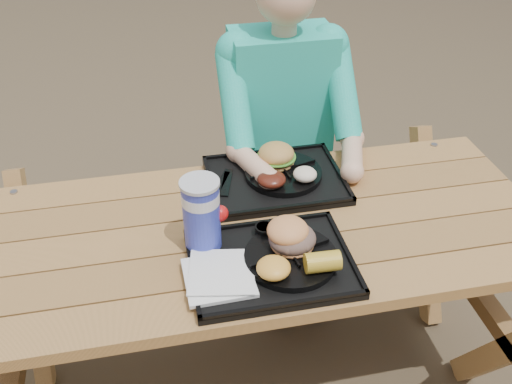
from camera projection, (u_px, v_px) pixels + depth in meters
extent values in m
plane|color=#999999|center=(256.00, 378.00, 2.18)|extent=(60.00, 60.00, 0.00)
cube|color=black|center=(271.00, 264.00, 1.59)|extent=(0.45, 0.35, 0.02)
cube|color=black|center=(275.00, 181.00, 1.92)|extent=(0.45, 0.35, 0.02)
cylinder|color=black|center=(291.00, 257.00, 1.58)|extent=(0.26, 0.26, 0.02)
cylinder|color=black|center=(283.00, 173.00, 1.92)|extent=(0.26, 0.26, 0.02)
cube|color=white|center=(219.00, 276.00, 1.52)|extent=(0.19, 0.19, 0.02)
cylinder|color=#1623A5|center=(202.00, 216.00, 1.58)|extent=(0.10, 0.10, 0.21)
cylinder|color=black|center=(265.00, 231.00, 1.67)|extent=(0.06, 0.06, 0.03)
cylinder|color=gold|center=(284.00, 224.00, 1.70)|extent=(0.05, 0.05, 0.03)
ellipsoid|color=#F6B440|center=(274.00, 268.00, 1.50)|extent=(0.09, 0.09, 0.05)
cube|color=black|center=(227.00, 182.00, 1.89)|extent=(0.07, 0.16, 0.01)
ellipsoid|color=#511B10|center=(272.00, 179.00, 1.84)|extent=(0.09, 0.09, 0.04)
ellipsoid|color=#F0E4CC|center=(305.00, 174.00, 1.86)|extent=(0.08, 0.08, 0.04)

